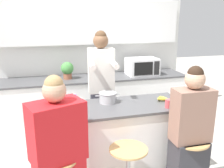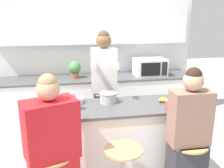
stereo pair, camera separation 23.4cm
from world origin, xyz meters
The scene contains 14 objects.
wall_back centered at (0.00, 1.85, 1.54)m, with size 3.71×0.22×2.70m.
back_counter centered at (0.00, 1.53, 0.45)m, with size 3.44×0.67×0.90m.
kitchen_island centered at (0.00, 0.00, 0.47)m, with size 1.73×0.64×0.92m.
bar_stool_rightmost centered at (0.69, -0.56, 0.38)m, with size 0.38×0.38×0.67m.
person_cooking centered at (-0.02, 0.53, 0.89)m, with size 0.40×0.58×1.76m.
person_wrapped_blanket centered at (-0.68, -0.56, 0.69)m, with size 0.54×0.43×1.46m.
person_seated_near centered at (0.67, -0.56, 0.68)m, with size 0.40×0.27×1.47m.
cooking_pot centered at (-0.04, 0.14, 0.98)m, with size 0.30×0.21×0.13m.
fruit_bowl centered at (-0.44, 0.19, 0.95)m, with size 0.22×0.22×0.06m.
coffee_cup_near centered at (0.59, -0.21, 0.97)m, with size 0.10×0.07×0.10m.
banana_bunch centered at (0.63, 0.03, 0.95)m, with size 0.18×0.13×0.06m.
juice_carton centered at (-0.47, -0.04, 1.01)m, with size 0.08×0.08×0.20m.
microwave centered at (0.95, 1.49, 1.05)m, with size 0.55×0.40×0.30m.
potted_plant centered at (-0.38, 1.53, 1.06)m, with size 0.21×0.21×0.29m.
Camera 1 is at (-0.74, -2.63, 1.94)m, focal length 40.00 mm.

